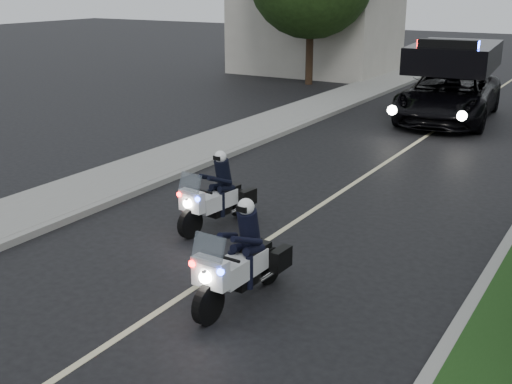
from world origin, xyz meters
TOP-DOWN VIEW (x-y plane):
  - ground at (0.00, 0.00)m, footprint 120.00×120.00m
  - curb_left at (-4.10, 10.00)m, footprint 0.20×60.00m
  - sidewalk_left at (-5.20, 10.00)m, footprint 2.00×60.00m
  - building_far at (-10.00, 26.00)m, footprint 8.00×6.00m
  - lane_marking at (0.00, 10.00)m, footprint 0.12×50.00m
  - police_moto_left at (-1.27, 3.55)m, footprint 0.88×1.94m
  - police_moto_right at (0.90, 1.04)m, footprint 0.79×2.01m
  - police_suv at (-0.14, 16.74)m, footprint 3.64×6.79m
  - bicycle at (-2.77, 23.82)m, footprint 0.83×1.79m
  - cyclist at (-2.77, 23.82)m, footprint 0.60×0.42m
  - tree_left_near at (-8.28, 21.80)m, footprint 6.94×6.94m
  - tree_left_far at (-9.29, 28.23)m, footprint 6.65×6.65m

SIDE VIEW (x-z plane):
  - ground at x=0.00m, z-range 0.00..0.00m
  - police_moto_left at x=-1.27m, z-range -0.80..0.80m
  - police_moto_right at x=0.90m, z-range -0.84..0.84m
  - police_suv at x=-0.14m, z-range -1.59..1.59m
  - bicycle at x=-2.77m, z-range -0.45..0.45m
  - cyclist at x=-2.77m, z-range -0.80..0.80m
  - tree_left_near at x=-8.28m, z-range -5.00..5.00m
  - tree_left_far at x=-9.29m, z-range -4.37..4.37m
  - lane_marking at x=0.00m, z-range 0.00..0.01m
  - curb_left at x=-4.10m, z-range 0.00..0.15m
  - sidewalk_left at x=-5.20m, z-range 0.00..0.16m
  - building_far at x=-10.00m, z-range 0.00..7.00m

